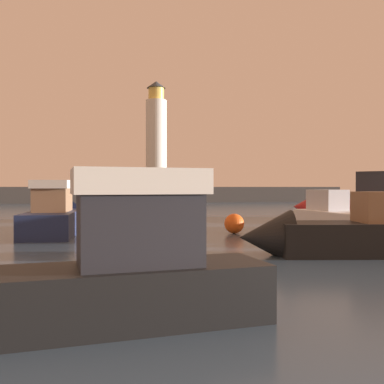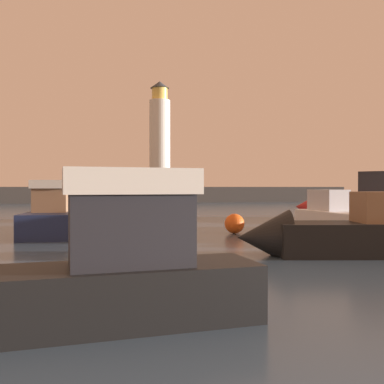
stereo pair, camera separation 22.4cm
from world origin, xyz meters
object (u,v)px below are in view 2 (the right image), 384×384
(motorboat_3, at_px, (77,275))
(motorboat_0, at_px, (348,219))
(motorboat_4, at_px, (58,215))
(mooring_buoy, at_px, (234,224))
(motorboat_5, at_px, (352,205))
(lighthouse, at_px, (160,137))
(motorboat_1, at_px, (344,234))

(motorboat_3, bearing_deg, motorboat_0, 46.02)
(motorboat_4, bearing_deg, motorboat_3, -82.10)
(motorboat_3, bearing_deg, mooring_buoy, 64.31)
(motorboat_4, xyz_separation_m, motorboat_5, (18.62, 5.23, 0.17))
(motorboat_4, bearing_deg, motorboat_5, 15.70)
(motorboat_3, height_order, mooring_buoy, motorboat_3)
(motorboat_3, xyz_separation_m, motorboat_4, (-2.08, 15.00, -0.01))
(lighthouse, relative_size, motorboat_3, 2.57)
(motorboat_5, bearing_deg, motorboat_0, -121.41)
(motorboat_5, bearing_deg, motorboat_1, -121.28)
(motorboat_1, bearing_deg, motorboat_4, 137.09)
(motorboat_4, bearing_deg, motorboat_1, -42.91)
(motorboat_4, distance_m, motorboat_5, 19.35)
(motorboat_0, bearing_deg, mooring_buoy, 169.09)
(motorboat_1, xyz_separation_m, motorboat_4, (-9.87, 9.17, 0.11))
(motorboat_1, xyz_separation_m, mooring_buoy, (-1.62, 6.98, -0.23))
(motorboat_4, bearing_deg, mooring_buoy, -14.92)
(motorboat_3, xyz_separation_m, motorboat_5, (16.54, 20.24, 0.16))
(motorboat_0, distance_m, motorboat_1, 6.97)
(motorboat_5, bearing_deg, mooring_buoy, -144.40)
(lighthouse, distance_m, motorboat_1, 51.09)
(motorboat_1, relative_size, motorboat_3, 1.22)
(lighthouse, height_order, motorboat_1, lighthouse)
(motorboat_1, height_order, motorboat_5, motorboat_5)
(motorboat_0, xyz_separation_m, mooring_buoy, (-5.23, 1.01, -0.20))
(lighthouse, relative_size, motorboat_4, 2.01)
(lighthouse, distance_m, mooring_buoy, 44.29)
(motorboat_1, distance_m, motorboat_5, 16.86)
(lighthouse, relative_size, mooring_buoy, 16.45)
(motorboat_3, distance_m, mooring_buoy, 14.22)
(lighthouse, height_order, motorboat_0, lighthouse)
(motorboat_1, bearing_deg, motorboat_0, 58.90)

